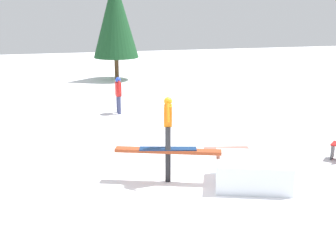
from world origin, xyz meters
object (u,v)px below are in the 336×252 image
(bystander_red, at_px, (118,93))
(pine_tree_far, at_px, (115,17))
(main_rider_on_rail, at_px, (168,124))
(rail_feature, at_px, (168,154))
(loose_snowboard_coral, at_px, (226,148))

(bystander_red, xyz_separation_m, pine_tree_far, (-1.04, -8.12, 2.66))
(main_rider_on_rail, bearing_deg, pine_tree_far, -78.65)
(rail_feature, distance_m, main_rider_on_rail, 0.77)
(loose_snowboard_coral, bearing_deg, bystander_red, -53.48)
(bystander_red, bearing_deg, main_rider_on_rail, -0.74)
(main_rider_on_rail, relative_size, bystander_red, 0.98)
(main_rider_on_rail, relative_size, loose_snowboard_coral, 1.05)
(main_rider_on_rail, height_order, bystander_red, main_rider_on_rail)
(main_rider_on_rail, bearing_deg, loose_snowboard_coral, -123.28)
(main_rider_on_rail, xyz_separation_m, pine_tree_far, (-0.85, -15.65, 2.00))
(rail_feature, bearing_deg, loose_snowboard_coral, -118.20)
(rail_feature, height_order, bystander_red, bystander_red)
(main_rider_on_rail, distance_m, pine_tree_far, 15.80)
(loose_snowboard_coral, height_order, pine_tree_far, pine_tree_far)
(main_rider_on_rail, xyz_separation_m, bystander_red, (0.19, -7.53, -0.67))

